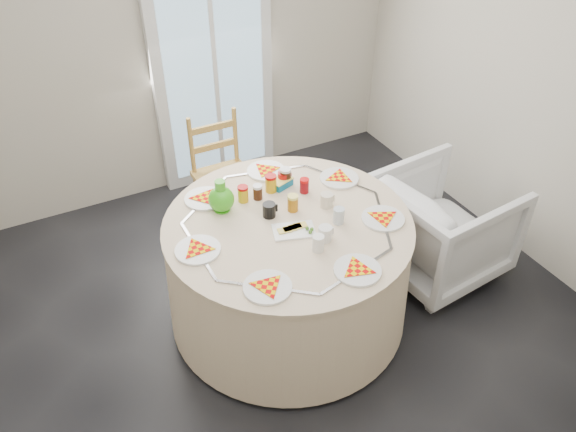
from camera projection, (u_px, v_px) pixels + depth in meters
name	position (u px, v px, depth m)	size (l,w,h in m)	color
floor	(280.00, 338.00, 3.55)	(4.00, 4.00, 0.00)	black
wall_back	(157.00, 37.00, 4.17)	(4.00, 0.02, 2.60)	#BCB5A3
wall_right	(564.00, 85.00, 3.49)	(0.02, 4.00, 2.60)	#BCB5A3
glass_door	(213.00, 62.00, 4.43)	(1.00, 0.08, 2.10)	silver
table	(288.00, 270.00, 3.50)	(1.51, 1.51, 0.77)	beige
wooden_chair	(224.00, 175.00, 4.19)	(0.41, 0.39, 0.92)	tan
armchair	(442.00, 224.00, 3.85)	(0.80, 0.75, 0.82)	silver
place_settings	(288.00, 220.00, 3.26)	(1.37, 1.37, 0.03)	white
jar_cluster	(273.00, 188.00, 3.43)	(0.43, 0.21, 0.13)	#977315
butter_tub	(281.00, 182.00, 3.55)	(0.14, 0.10, 0.06)	#076392
green_pitcher	(221.00, 194.00, 3.29)	(0.15, 0.15, 0.20)	green
cheese_platter	(294.00, 230.00, 3.19)	(0.24, 0.15, 0.03)	white
mugs_glasses	(306.00, 211.00, 3.26)	(0.58, 0.58, 0.11)	gray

